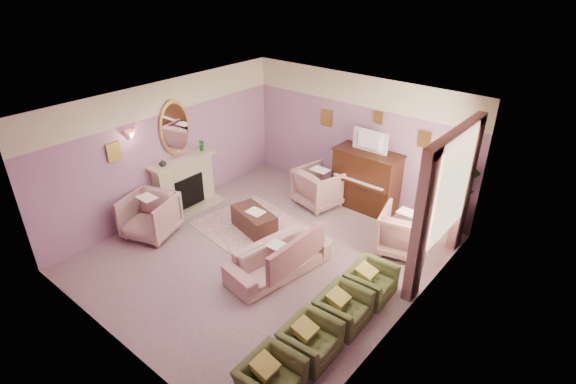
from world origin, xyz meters
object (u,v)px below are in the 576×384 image
Objects in this scene: floral_armchair_left at (320,185)px; olive_chair_d at (371,278)px; piano at (366,181)px; sofa at (279,254)px; television at (368,140)px; floral_armchair_front at (150,214)px; floral_armchair_right at (406,230)px; side_table at (447,223)px; coffee_table at (254,221)px; olive_chair_b at (310,336)px; olive_chair_c at (343,305)px; olive_chair_a at (271,374)px.

floral_armchair_left is 3.12m from olive_chair_d.
piano is at bearing 31.91° from floral_armchair_left.
sofa is at bearing -161.72° from olive_chair_d.
floral_armchair_front is (-2.68, -3.63, -1.12)m from television.
floral_armchair_right is (1.46, -0.98, -0.17)m from piano.
floral_armchair_right is 1.36× the size of side_table.
side_table is at bearing 38.45° from floral_armchair_front.
floral_armchair_front is at bearing -164.10° from olive_chair_d.
side_table reaches higher than coffee_table.
piano is 1.80× the size of olive_chair_d.
olive_chair_b is (1.60, -4.10, -0.31)m from piano.
floral_armchair_left is 3.68m from olive_chair_c.
olive_chair_a is at bearing -60.86° from floral_armchair_left.
television is 1.03× the size of olive_chair_c.
floral_armchair_right reaches higher than olive_chair_c.
coffee_table is 2.97m from floral_armchair_right.
coffee_table is at bearing 146.81° from olive_chair_b.
coffee_table is at bearing -144.49° from side_table.
olive_chair_d is at bearing -4.01° from coffee_table.
olive_chair_a is (1.60, -4.92, -0.31)m from piano.
coffee_table is at bearing 160.09° from olive_chair_c.
olive_chair_a reaches higher than coffee_table.
coffee_table is 2.82m from olive_chair_d.
floral_armchair_right is (1.40, 1.98, 0.09)m from sofa.
piano is 1.80× the size of olive_chair_a.
side_table is (0.29, 2.41, 0.01)m from olive_chair_d.
piano is at bearing 146.10° from floral_armchair_right.
sofa reaches higher than side_table.
olive_chair_c is 0.82m from olive_chair_d.
floral_armchair_right is at bearing -11.09° from floral_armchair_left.
television is at bearing 53.53° from floral_armchair_front.
floral_armchair_right is 1.22× the size of olive_chair_a.
television is 2.26m from side_table.
television reaches higher than piano.
olive_chair_a is at bearing -71.83° from television.
olive_chair_c is (1.60, -3.28, -0.31)m from piano.
floral_armchair_left is at bearing 110.42° from sofa.
piano is 3.66m from olive_chair_c.
television reaches higher than floral_armchair_left.
floral_armchair_right is 1.22× the size of olive_chair_c.
piano reaches higher than coffee_table.
olive_chair_a is at bearing -88.00° from floral_armchair_right.
floral_armchair_left is (-0.85, -0.53, -0.17)m from piano.
olive_chair_d is 2.43m from side_table.
sofa is at bearing -122.10° from side_table.
television is 1.14× the size of side_table.
side_table is (3.10, 2.21, 0.12)m from coffee_table.
olive_chair_c is at bearing -90.00° from olive_chair_d.
olive_chair_d reaches higher than coffee_table.
floral_armchair_left is 1.36× the size of side_table.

